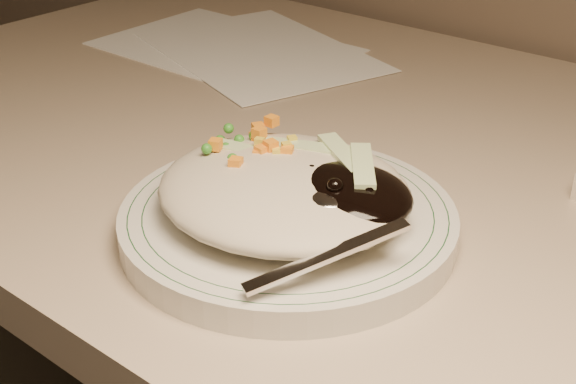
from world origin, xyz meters
The scene contains 5 objects.
desk centered at (0.00, 1.38, 0.54)m, with size 1.40×0.70×0.74m.
plate centered at (-0.05, 1.21, 0.75)m, with size 0.25×0.25×0.02m, color silver.
plate_rim centered at (-0.05, 1.21, 0.76)m, with size 0.24×0.24×0.00m.
meal centered at (-0.04, 1.21, 0.78)m, with size 0.21×0.19×0.05m.
papers centered at (-0.38, 1.51, 0.74)m, with size 0.37×0.30×0.00m.
Camera 1 is at (0.29, 0.81, 1.06)m, focal length 50.00 mm.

